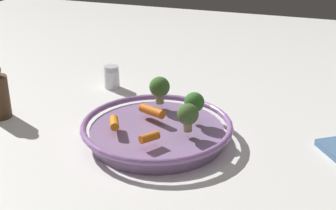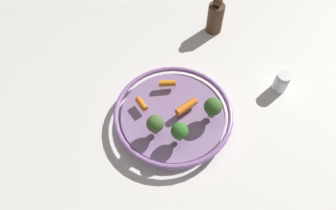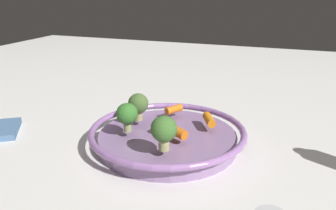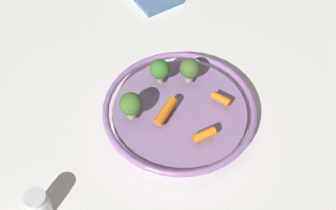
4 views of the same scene
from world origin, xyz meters
TOP-DOWN VIEW (x-y plane):
  - ground_plane at (0.00, 0.00)m, footprint 2.59×2.59m
  - serving_bowl at (0.00, 0.00)m, footprint 0.32×0.32m
  - baby_carrot_center at (0.05, -0.07)m, footprint 0.05×0.04m
  - baby_carrot_right at (-0.03, -0.02)m, footprint 0.05×0.07m
  - baby_carrot_back at (0.09, 0.02)m, footprint 0.04×0.04m
  - broccoli_floret_small at (-0.05, 0.07)m, footprint 0.04×0.04m
  - broccoli_floret_large at (-0.10, -0.03)m, footprint 0.05×0.05m
  - broccoli_floret_mid at (0.02, 0.07)m, footprint 0.04×0.04m
  - salt_shaker at (-0.25, -0.23)m, footprint 0.04×0.04m

SIDE VIEW (x-z plane):
  - ground_plane at x=0.00m, z-range 0.00..0.00m
  - serving_bowl at x=0.00m, z-range 0.00..0.04m
  - salt_shaker at x=-0.25m, z-range 0.00..0.06m
  - baby_carrot_back at x=0.09m, z-range 0.04..0.06m
  - baby_carrot_center at x=0.05m, z-range 0.04..0.06m
  - baby_carrot_right at x=-0.03m, z-range 0.04..0.06m
  - broccoli_floret_mid at x=0.02m, z-range 0.05..0.11m
  - broccoli_floret_small at x=-0.05m, z-range 0.05..0.11m
  - broccoli_floret_large at x=-0.10m, z-range 0.05..0.11m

